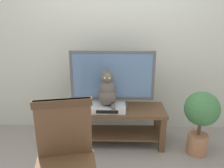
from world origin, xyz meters
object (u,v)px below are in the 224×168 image
cat (108,91)px  potted_plant (201,116)px  book_stack (72,104)px  tv_stand (112,119)px  tv (112,78)px  media_box (108,107)px  wooden_chair (65,155)px

cat → potted_plant: 1.11m
book_stack → cat: bearing=-9.5°
cat → book_stack: 0.50m
tv_stand → book_stack: 0.54m
tv_stand → cat: size_ratio=2.81×
tv_stand → tv: (0.00, 0.06, 0.52)m
media_box → wooden_chair: 1.04m
book_stack → potted_plant: bearing=-7.3°
wooden_chair → book_stack: size_ratio=4.63×
tv → media_box: 0.37m
tv → potted_plant: 1.12m
potted_plant → tv_stand: bearing=168.8°
wooden_chair → tv_stand: bearing=72.8°
cat → tv_stand: bearing=57.9°
media_box → potted_plant: 1.09m
media_box → cat: cat is taller
tv_stand → cat: bearing=-122.1°
cat → wooden_chair: cat is taller
cat → potted_plant: size_ratio=0.60×
tv → cat: bearing=-109.5°
tv → potted_plant: tv is taller
tv → cat: (-0.05, -0.15, -0.13)m
media_box → potted_plant: (1.08, -0.13, -0.03)m
book_stack → potted_plant: 1.54m
tv_stand → potted_plant: 1.05m
wooden_chair → cat: bearing=74.2°
tv → wooden_chair: bearing=-106.3°
book_stack → wooden_chair: bearing=-80.8°
media_box → cat: size_ratio=0.92×
tv_stand → book_stack: size_ratio=6.26×
tv → wooden_chair: (-0.33, -1.13, -0.30)m
tv_stand → media_box: 0.20m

